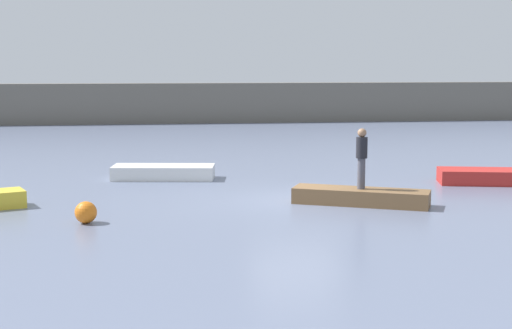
{
  "coord_description": "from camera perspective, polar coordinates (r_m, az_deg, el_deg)",
  "views": [
    {
      "loc": [
        -4.07,
        -21.1,
        3.97
      ],
      "look_at": [
        -0.82,
        2.34,
        0.76
      ],
      "focal_mm": 52.71,
      "sensor_mm": 36.0,
      "label": 1
    }
  ],
  "objects": [
    {
      "name": "rowboat_brown",
      "position": [
        21.37,
        7.96,
        -2.44
      ],
      "size": [
        3.86,
        2.5,
        0.45
      ],
      "primitive_type": "cube",
      "rotation": [
        0.0,
        0.0,
        -0.44
      ],
      "color": "brown",
      "rests_on": "ground_plane"
    },
    {
      "name": "rowboat_red",
      "position": [
        25.93,
        16.78,
        -0.88
      ],
      "size": [
        3.01,
        1.9,
        0.48
      ],
      "primitive_type": "cube",
      "rotation": [
        0.0,
        0.0,
        -0.23
      ],
      "color": "red",
      "rests_on": "ground_plane"
    },
    {
      "name": "embankment_wall",
      "position": [
        50.17,
        -3.24,
        4.69
      ],
      "size": [
        80.0,
        1.2,
        2.64
      ],
      "primitive_type": "cube",
      "color": "#666056",
      "rests_on": "ground_plane"
    },
    {
      "name": "person_dark_shirt",
      "position": [
        21.19,
        8.02,
        0.71
      ],
      "size": [
        0.32,
        0.32,
        1.71
      ],
      "color": "#4C4C56",
      "rests_on": "rowboat_brown"
    },
    {
      "name": "rowboat_white",
      "position": [
        26.0,
        -7.04,
        -0.59
      ],
      "size": [
        3.61,
        1.79,
        0.47
      ],
      "primitive_type": "cube",
      "rotation": [
        0.0,
        0.0,
        -0.15
      ],
      "color": "white",
      "rests_on": "ground_plane"
    },
    {
      "name": "mooring_buoy",
      "position": [
        19.18,
        -12.79,
        -3.56
      ],
      "size": [
        0.55,
        0.55,
        0.55
      ],
      "primitive_type": "sphere",
      "color": "orange",
      "rests_on": "ground_plane"
    },
    {
      "name": "ground_plane",
      "position": [
        21.85,
        2.98,
        -2.75
      ],
      "size": [
        120.0,
        120.0,
        0.0
      ],
      "primitive_type": "plane",
      "color": "slate"
    }
  ]
}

